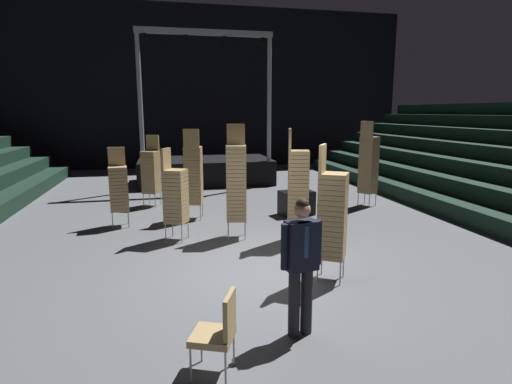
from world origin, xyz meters
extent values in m
cube|color=#515459|center=(0.00, 0.00, -0.05)|extent=(22.00, 30.00, 0.10)
cube|color=black|center=(0.00, 15.00, 4.00)|extent=(22.00, 0.30, 8.00)
cube|color=black|center=(6.12, 1.00, 0.23)|extent=(0.75, 24.00, 0.45)
cube|color=black|center=(0.00, 9.93, 0.48)|extent=(5.19, 2.94, 0.96)
cylinder|color=#9EA0A8|center=(-2.34, 8.71, 3.27)|extent=(0.16, 0.16, 4.62)
cylinder|color=#9EA0A8|center=(2.34, 8.71, 3.27)|extent=(0.16, 0.16, 4.62)
cube|color=#9EA0A8|center=(0.00, 8.71, 5.58)|extent=(4.89, 0.20, 0.20)
cylinder|color=black|center=(-2.09, 8.71, 5.36)|extent=(0.18, 0.18, 0.22)
cylinder|color=black|center=(-0.70, 8.71, 5.36)|extent=(0.18, 0.18, 0.22)
cylinder|color=black|center=(0.70, 8.71, 5.36)|extent=(0.18, 0.18, 0.22)
cylinder|color=black|center=(2.09, 8.71, 5.36)|extent=(0.18, 0.18, 0.22)
cylinder|color=black|center=(0.14, -2.09, 0.44)|extent=(0.15, 0.15, 0.88)
cylinder|color=black|center=(-0.03, -2.12, 0.44)|extent=(0.15, 0.15, 0.88)
cube|color=silver|center=(0.07, -2.17, 1.20)|extent=(0.20, 0.13, 0.63)
cube|color=black|center=(0.06, -2.11, 1.20)|extent=(0.44, 0.30, 0.63)
cube|color=navy|center=(0.08, -2.22, 1.27)|extent=(0.06, 0.02, 0.40)
cylinder|color=black|center=(0.29, -2.06, 1.21)|extent=(0.11, 0.11, 0.58)
cylinder|color=black|center=(-0.18, -2.15, 1.21)|extent=(0.11, 0.11, 0.58)
sphere|color=tan|center=(0.06, -2.11, 1.65)|extent=(0.21, 0.21, 0.21)
sphere|color=black|center=(0.06, -2.11, 1.71)|extent=(0.17, 0.17, 0.17)
cylinder|color=#B2B5BA|center=(0.13, 2.01, 0.20)|extent=(0.02, 0.02, 0.40)
cylinder|color=#B2B5BA|center=(-0.25, 2.08, 0.20)|extent=(0.02, 0.02, 0.40)
cylinder|color=#B2B5BA|center=(0.19, 2.39, 0.20)|extent=(0.02, 0.02, 0.40)
cylinder|color=#B2B5BA|center=(-0.18, 2.45, 0.20)|extent=(0.02, 0.02, 0.40)
cube|color=#A38456|center=(-0.03, 2.23, 0.44)|extent=(0.51, 0.51, 0.08)
cube|color=#A38456|center=(-0.03, 2.23, 0.53)|extent=(0.51, 0.51, 0.08)
cube|color=#A38456|center=(-0.03, 2.23, 0.61)|extent=(0.51, 0.51, 0.08)
cube|color=#A38456|center=(-0.03, 2.23, 0.70)|extent=(0.51, 0.51, 0.08)
cube|color=#A38456|center=(-0.03, 2.23, 0.78)|extent=(0.51, 0.51, 0.08)
cube|color=#A38456|center=(-0.03, 2.23, 0.87)|extent=(0.51, 0.51, 0.08)
cube|color=#A38456|center=(-0.03, 2.23, 0.95)|extent=(0.51, 0.51, 0.08)
cube|color=#A38456|center=(-0.03, 2.23, 1.04)|extent=(0.51, 0.51, 0.08)
cube|color=#A38456|center=(-0.03, 2.23, 1.12)|extent=(0.51, 0.51, 0.08)
cube|color=#A38456|center=(-0.03, 2.23, 1.21)|extent=(0.51, 0.51, 0.08)
cube|color=#A38456|center=(-0.03, 2.23, 1.29)|extent=(0.51, 0.51, 0.08)
cube|color=#A38456|center=(-0.03, 2.23, 1.38)|extent=(0.51, 0.51, 0.08)
cube|color=#A38456|center=(-0.03, 2.23, 1.46)|extent=(0.51, 0.51, 0.08)
cube|color=#A38456|center=(-0.03, 2.23, 1.55)|extent=(0.51, 0.51, 0.08)
cube|color=#A38456|center=(-0.03, 2.23, 1.63)|extent=(0.51, 0.51, 0.08)
cube|color=#A38456|center=(-0.03, 2.23, 1.72)|extent=(0.51, 0.51, 0.08)
cube|color=#A38456|center=(-0.03, 2.23, 1.80)|extent=(0.51, 0.51, 0.08)
cube|color=#A38456|center=(-0.03, 2.23, 1.89)|extent=(0.51, 0.51, 0.08)
cube|color=#A38456|center=(-0.03, 2.23, 1.97)|extent=(0.51, 0.51, 0.08)
cube|color=#A38456|center=(-0.03, 2.23, 2.06)|extent=(0.51, 0.51, 0.08)
cube|color=#A38456|center=(0.01, 2.42, 2.33)|extent=(0.41, 0.12, 0.46)
cylinder|color=#B2B5BA|center=(1.47, 1.81, 0.20)|extent=(0.02, 0.02, 0.40)
cylinder|color=#B2B5BA|center=(1.37, 1.44, 0.20)|extent=(0.02, 0.02, 0.40)
cylinder|color=#B2B5BA|center=(1.11, 1.91, 0.20)|extent=(0.02, 0.02, 0.40)
cylinder|color=#B2B5BA|center=(1.01, 1.54, 0.20)|extent=(0.02, 0.02, 0.40)
cube|color=#A38456|center=(1.24, 1.67, 0.44)|extent=(0.54, 0.54, 0.08)
cube|color=#A38456|center=(1.24, 1.67, 0.53)|extent=(0.54, 0.54, 0.08)
cube|color=#A38456|center=(1.24, 1.67, 0.61)|extent=(0.54, 0.54, 0.08)
cube|color=#A38456|center=(1.24, 1.67, 0.70)|extent=(0.54, 0.54, 0.08)
cube|color=#A38456|center=(1.24, 1.67, 0.78)|extent=(0.54, 0.54, 0.08)
cube|color=#A38456|center=(1.24, 1.67, 0.87)|extent=(0.54, 0.54, 0.08)
cube|color=#A38456|center=(1.24, 1.67, 0.95)|extent=(0.54, 0.54, 0.08)
cube|color=#A38456|center=(1.24, 1.67, 1.04)|extent=(0.54, 0.54, 0.08)
cube|color=#A38456|center=(1.24, 1.67, 1.12)|extent=(0.54, 0.54, 0.08)
cube|color=#A38456|center=(1.24, 1.67, 1.21)|extent=(0.54, 0.54, 0.08)
cube|color=#A38456|center=(1.24, 1.67, 1.29)|extent=(0.54, 0.54, 0.08)
cube|color=#A38456|center=(1.24, 1.67, 1.38)|extent=(0.54, 0.54, 0.08)
cube|color=#A38456|center=(1.24, 1.67, 1.46)|extent=(0.54, 0.54, 0.08)
cube|color=#A38456|center=(1.24, 1.67, 1.55)|extent=(0.54, 0.54, 0.08)
cube|color=#A38456|center=(1.24, 1.67, 1.63)|extent=(0.54, 0.54, 0.08)
cube|color=#A38456|center=(1.24, 1.67, 1.72)|extent=(0.54, 0.54, 0.08)
cube|color=#A38456|center=(1.24, 1.67, 1.80)|extent=(0.54, 0.54, 0.08)
cube|color=#A38456|center=(1.24, 1.67, 1.89)|extent=(0.54, 0.54, 0.08)
cube|color=#A38456|center=(1.24, 1.67, 1.97)|extent=(0.54, 0.54, 0.08)
cube|color=#A38456|center=(1.05, 1.73, 2.25)|extent=(0.15, 0.40, 0.46)
cylinder|color=#B2B5BA|center=(-1.91, 5.72, 0.20)|extent=(0.02, 0.02, 0.40)
cylinder|color=#B2B5BA|center=(-2.25, 5.89, 0.20)|extent=(0.02, 0.02, 0.40)
cylinder|color=#B2B5BA|center=(-1.74, 6.06, 0.20)|extent=(0.02, 0.02, 0.40)
cylinder|color=#B2B5BA|center=(-2.09, 6.23, 0.20)|extent=(0.02, 0.02, 0.40)
cube|color=#A38456|center=(-2.00, 5.97, 0.44)|extent=(0.59, 0.59, 0.08)
cube|color=#A38456|center=(-2.00, 5.97, 0.53)|extent=(0.59, 0.59, 0.08)
cube|color=#A38456|center=(-2.00, 5.97, 0.61)|extent=(0.59, 0.59, 0.08)
cube|color=#A38456|center=(-2.00, 5.97, 0.70)|extent=(0.59, 0.59, 0.08)
cube|color=#A38456|center=(-2.00, 5.97, 0.78)|extent=(0.59, 0.59, 0.08)
cube|color=#A38456|center=(-2.00, 5.97, 0.87)|extent=(0.59, 0.59, 0.08)
cube|color=#A38456|center=(-2.00, 5.97, 0.95)|extent=(0.59, 0.59, 0.08)
cube|color=#A38456|center=(-2.00, 5.97, 1.04)|extent=(0.59, 0.59, 0.08)
cube|color=#A38456|center=(-2.00, 5.97, 1.12)|extent=(0.59, 0.59, 0.08)
cube|color=#A38456|center=(-2.00, 5.97, 1.21)|extent=(0.59, 0.59, 0.08)
cube|color=#A38456|center=(-2.00, 5.97, 1.29)|extent=(0.59, 0.59, 0.08)
cube|color=#A38456|center=(-2.00, 5.97, 1.38)|extent=(0.59, 0.59, 0.08)
cube|color=#A38456|center=(-2.00, 5.97, 1.46)|extent=(0.59, 0.59, 0.08)
cube|color=#A38456|center=(-2.00, 5.97, 1.55)|extent=(0.59, 0.59, 0.08)
cube|color=#A38456|center=(-2.00, 5.97, 1.63)|extent=(0.59, 0.59, 0.08)
cube|color=#A38456|center=(-1.91, 6.15, 1.91)|extent=(0.39, 0.22, 0.46)
cylinder|color=#B2B5BA|center=(-2.50, 3.62, 0.20)|extent=(0.02, 0.02, 0.40)
cylinder|color=#B2B5BA|center=(-2.88, 3.58, 0.20)|extent=(0.02, 0.02, 0.40)
cylinder|color=#B2B5BA|center=(-2.55, 4.00, 0.20)|extent=(0.02, 0.02, 0.40)
cylinder|color=#B2B5BA|center=(-2.93, 3.96, 0.20)|extent=(0.02, 0.02, 0.40)
cube|color=#A38456|center=(-2.72, 3.79, 0.44)|extent=(0.49, 0.49, 0.08)
cube|color=#A38456|center=(-2.72, 3.79, 0.53)|extent=(0.49, 0.49, 0.08)
cube|color=#A38456|center=(-2.72, 3.79, 0.61)|extent=(0.49, 0.49, 0.08)
cube|color=#A38456|center=(-2.72, 3.79, 0.70)|extent=(0.49, 0.49, 0.08)
cube|color=#A38456|center=(-2.72, 3.79, 0.78)|extent=(0.49, 0.49, 0.08)
cube|color=#A38456|center=(-2.72, 3.79, 0.87)|extent=(0.49, 0.49, 0.08)
cube|color=#A38456|center=(-2.72, 3.79, 0.95)|extent=(0.49, 0.49, 0.08)
cube|color=#A38456|center=(-2.72, 3.79, 1.04)|extent=(0.49, 0.49, 0.08)
cube|color=#A38456|center=(-2.72, 3.79, 1.12)|extent=(0.49, 0.49, 0.08)
cube|color=#A38456|center=(-2.72, 3.79, 1.21)|extent=(0.49, 0.49, 0.08)
cube|color=#A38456|center=(-2.72, 3.79, 1.29)|extent=(0.49, 0.49, 0.08)
cube|color=#A38456|center=(-2.72, 3.79, 1.38)|extent=(0.49, 0.49, 0.08)
cube|color=#A38456|center=(-2.72, 3.79, 1.46)|extent=(0.49, 0.49, 0.08)
cube|color=#A38456|center=(-2.74, 3.98, 1.73)|extent=(0.41, 0.10, 0.46)
cylinder|color=#B2B5BA|center=(1.39, -0.47, 0.20)|extent=(0.02, 0.02, 0.40)
cylinder|color=#B2B5BA|center=(1.19, -0.79, 0.20)|extent=(0.02, 0.02, 0.40)
cylinder|color=#B2B5BA|center=(1.06, -0.27, 0.20)|extent=(0.02, 0.02, 0.40)
cylinder|color=#B2B5BA|center=(0.86, -0.59, 0.20)|extent=(0.02, 0.02, 0.40)
cube|color=#A38456|center=(1.12, -0.53, 0.44)|extent=(0.61, 0.61, 0.08)
cube|color=#A38456|center=(1.12, -0.53, 0.53)|extent=(0.61, 0.61, 0.08)
cube|color=#A38456|center=(1.12, -0.53, 0.61)|extent=(0.61, 0.61, 0.08)
cube|color=#A38456|center=(1.12, -0.53, 0.70)|extent=(0.61, 0.61, 0.08)
cube|color=#A38456|center=(1.12, -0.53, 0.78)|extent=(0.61, 0.61, 0.08)
cube|color=#A38456|center=(1.12, -0.53, 0.87)|extent=(0.61, 0.61, 0.08)
cube|color=#A38456|center=(1.12, -0.53, 0.95)|extent=(0.61, 0.61, 0.08)
cube|color=#A38456|center=(1.12, -0.53, 1.04)|extent=(0.61, 0.61, 0.08)
cube|color=#A38456|center=(1.12, -0.53, 1.12)|extent=(0.61, 0.61, 0.08)
cube|color=#A38456|center=(1.12, -0.53, 1.21)|extent=(0.61, 0.61, 0.08)
cube|color=#A38456|center=(1.12, -0.53, 1.29)|extent=(0.61, 0.61, 0.08)
cube|color=#A38456|center=(1.12, -0.53, 1.38)|extent=(0.61, 0.61, 0.08)
cube|color=#A38456|center=(1.12, -0.53, 1.46)|extent=(0.61, 0.61, 0.08)
cube|color=#A38456|center=(1.12, -0.53, 1.55)|extent=(0.61, 0.61, 0.08)
cube|color=#A38456|center=(1.12, -0.53, 1.63)|extent=(0.61, 0.61, 0.08)
cube|color=#A38456|center=(1.12, -0.53, 1.72)|extent=(0.61, 0.61, 0.08)
cube|color=#A38456|center=(1.12, -0.53, 1.80)|extent=(0.61, 0.61, 0.08)
cube|color=#A38456|center=(0.96, -0.42, 2.08)|extent=(0.26, 0.37, 0.46)
cylinder|color=#B2B5BA|center=(-0.99, 4.40, 0.20)|extent=(0.02, 0.02, 0.40)
cylinder|color=#B2B5BA|center=(-0.62, 4.31, 0.20)|extent=(0.02, 0.02, 0.40)
cylinder|color=#B2B5BA|center=(-1.08, 4.03, 0.20)|extent=(0.02, 0.02, 0.40)
cylinder|color=#B2B5BA|center=(-0.71, 3.94, 0.20)|extent=(0.02, 0.02, 0.40)
cube|color=#A38456|center=(-0.85, 4.17, 0.44)|extent=(0.53, 0.53, 0.08)
cube|color=#A38456|center=(-0.85, 4.17, 0.53)|extent=(0.53, 0.53, 0.08)
cube|color=#A38456|center=(-0.85, 4.17, 0.61)|extent=(0.53, 0.53, 0.08)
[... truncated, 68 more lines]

